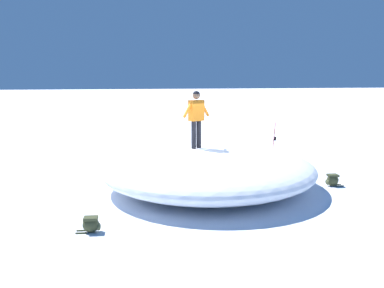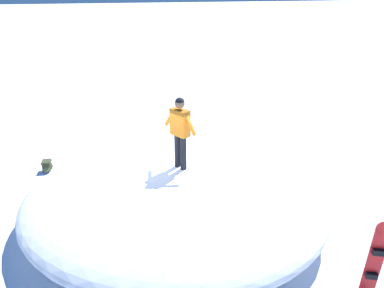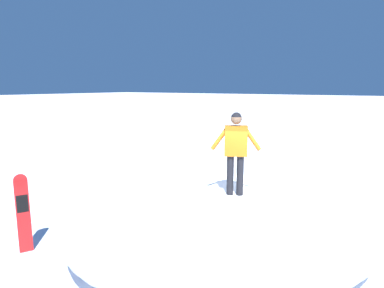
{
  "view_description": "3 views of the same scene",
  "coord_description": "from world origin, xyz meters",
  "views": [
    {
      "loc": [
        -2.91,
        -11.8,
        3.23
      ],
      "look_at": [
        -0.03,
        0.53,
        1.33
      ],
      "focal_mm": 41.13,
      "sensor_mm": 36.0,
      "label": 1
    },
    {
      "loc": [
        7.43,
        -1.16,
        5.07
      ],
      "look_at": [
        0.16,
        0.97,
        1.75
      ],
      "focal_mm": 33.77,
      "sensor_mm": 36.0,
      "label": 2
    },
    {
      "loc": [
        -2.82,
        6.83,
        3.39
      ],
      "look_at": [
        1.03,
        0.94,
        2.18
      ],
      "focal_mm": 31.97,
      "sensor_mm": 36.0,
      "label": 3
    }
  ],
  "objects": [
    {
      "name": "ground",
      "position": [
        0.0,
        0.0,
        0.0
      ],
      "size": [
        240.0,
        240.0,
        0.0
      ],
      "primitive_type": "plane",
      "color": "white"
    },
    {
      "name": "snowboarder_standing",
      "position": [
        0.14,
        0.69,
        2.18
      ],
      "size": [
        0.94,
        0.55,
        1.69
      ],
      "color": "black",
      "rests_on": "snow_mound"
    },
    {
      "name": "snow_mound",
      "position": [
        0.48,
        0.46,
        0.59
      ],
      "size": [
        8.2,
        8.62,
        1.18
      ],
      "primitive_type": "ellipsoid",
      "rotation": [
        0.0,
        0.0,
        1.22
      ],
      "color": "white",
      "rests_on": "ground"
    },
    {
      "name": "backpack_near",
      "position": [
        -2.95,
        -2.62,
        0.17
      ],
      "size": [
        0.54,
        0.34,
        0.34
      ],
      "color": "#383D23",
      "rests_on": "ground"
    },
    {
      "name": "snowboard_primary_upright",
      "position": [
        3.7,
        3.17,
        0.84
      ],
      "size": [
        0.24,
        0.29,
        1.63
      ],
      "color": "red",
      "rests_on": "ground"
    }
  ]
}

